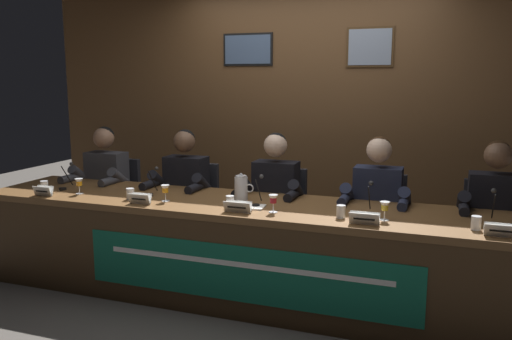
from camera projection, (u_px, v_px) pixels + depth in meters
ground_plane at (256, 298)px, 3.99m from camera, size 12.00×12.00×0.00m
wall_back_panelled at (307, 114)px, 5.15m from camera, size 5.61×0.14×2.60m
conference_table at (251, 236)px, 3.79m from camera, size 4.41×0.84×0.74m
chair_far_left at (116, 207)px, 5.02m from camera, size 0.44×0.45×0.89m
panelist_far_left at (102, 183)px, 4.79m from camera, size 0.51×0.48×1.22m
nameplate_far_left at (43, 191)px, 4.11m from camera, size 0.16×0.06×0.08m
juice_glass_far_left at (79, 183)px, 4.17m from camera, size 0.06×0.06×0.12m
water_cup_far_left at (44, 187)px, 4.29m from camera, size 0.06×0.06×0.08m
microphone_far_left at (66, 180)px, 4.36m from camera, size 0.06×0.17×0.22m
chair_left at (193, 215)px, 4.75m from camera, size 0.44×0.45×0.89m
panelist_left at (182, 189)px, 4.52m from camera, size 0.51×0.48×1.22m
nameplate_left at (140, 199)px, 3.84m from camera, size 0.17×0.06×0.08m
juice_glass_left at (165, 190)px, 3.92m from camera, size 0.06×0.06×0.12m
water_cup_left at (130, 194)px, 3.99m from camera, size 0.06×0.06×0.08m
microphone_left at (152, 186)px, 4.13m from camera, size 0.06×0.17×0.22m
chair_center at (280, 223)px, 4.48m from camera, size 0.44×0.45×0.89m
panelist_center at (273, 196)px, 4.25m from camera, size 0.51×0.48×1.22m
nameplate_center at (238, 207)px, 3.60m from camera, size 0.19×0.06×0.08m
juice_glass_center at (273, 200)px, 3.59m from camera, size 0.06×0.06×0.12m
water_cup_center at (230, 202)px, 3.74m from camera, size 0.06×0.06×0.08m
microphone_center at (258, 196)px, 3.78m from camera, size 0.06×0.17×0.22m
chair_right at (378, 232)px, 4.20m from camera, size 0.44×0.45×0.89m
panelist_right at (376, 205)px, 3.97m from camera, size 0.51×0.48×1.22m
nameplate_right at (364, 218)px, 3.29m from camera, size 0.19×0.06×0.08m
juice_glass_right at (385, 207)px, 3.39m from camera, size 0.06×0.06×0.12m
water_cup_right at (341, 212)px, 3.46m from camera, size 0.06×0.06×0.08m
microphone_right at (369, 204)px, 3.54m from camera, size 0.06×0.17×0.22m
chair_far_right at (489, 243)px, 3.93m from camera, size 0.44×0.45×0.89m
panelist_far_right at (494, 214)px, 3.70m from camera, size 0.51×0.48×1.22m
nameplate_far_right at (501, 230)px, 3.03m from camera, size 0.18×0.06×0.08m
water_cup_far_right at (476, 224)px, 3.18m from camera, size 0.06×0.06×0.08m
microphone_far_right at (493, 213)px, 3.30m from camera, size 0.06×0.17×0.22m
water_pitcher_central at (241, 188)px, 3.94m from camera, size 0.15×0.10×0.21m
document_stack_center at (250, 207)px, 3.74m from camera, size 0.22×0.17×0.01m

